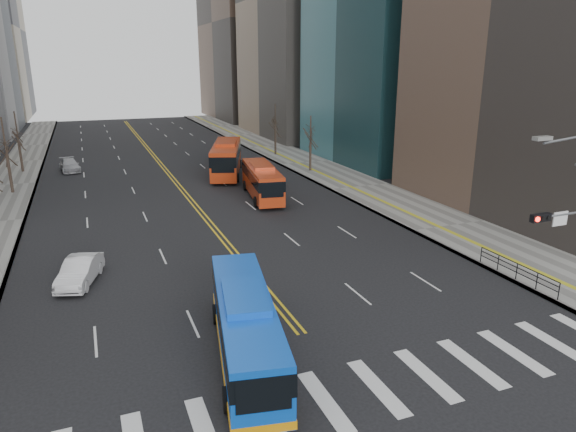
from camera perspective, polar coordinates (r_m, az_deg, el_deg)
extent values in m
plane|color=black|center=(21.62, 7.10, -19.02)|extent=(220.00, 220.00, 0.00)
cube|color=slate|center=(66.89, 1.90, 5.94)|extent=(7.00, 130.00, 0.15)
cube|color=slate|center=(62.01, -28.34, 3.07)|extent=(5.00, 130.00, 0.15)
cube|color=silver|center=(19.96, -9.26, -22.58)|extent=(0.70, 4.00, 0.01)
cube|color=silver|center=(20.44, -2.32, -21.28)|extent=(0.70, 4.00, 0.01)
cube|color=silver|center=(21.16, 4.11, -19.79)|extent=(0.70, 4.00, 0.01)
cube|color=silver|center=(22.12, 9.94, -18.22)|extent=(0.70, 4.00, 0.01)
cube|color=silver|center=(23.28, 15.13, -16.64)|extent=(0.70, 4.00, 0.01)
cube|color=silver|center=(24.61, 19.73, -15.11)|extent=(0.70, 4.00, 0.01)
cube|color=silver|center=(26.09, 23.77, -13.66)|extent=(0.70, 4.00, 0.01)
cube|color=silver|center=(27.69, 27.32, -12.33)|extent=(0.70, 4.00, 0.01)
cube|color=gold|center=(71.87, -14.53, 6.11)|extent=(0.15, 100.00, 0.01)
cube|color=gold|center=(71.92, -14.21, 6.14)|extent=(0.15, 100.00, 0.01)
cube|color=brown|center=(124.41, -4.17, 20.57)|extent=(18.00, 30.00, 42.00)
cylinder|color=gray|center=(28.61, 28.90, 0.26)|extent=(4.50, 0.12, 0.12)
cube|color=black|center=(27.16, 26.25, -0.16)|extent=(1.10, 0.28, 0.38)
cylinder|color=#FF190C|center=(26.81, 25.99, -0.33)|extent=(0.24, 0.08, 0.24)
cylinder|color=black|center=(27.06, 26.50, -0.25)|extent=(0.24, 0.08, 0.24)
cylinder|color=black|center=(27.32, 26.99, -0.17)|extent=(0.24, 0.08, 0.24)
cube|color=white|center=(28.17, 27.99, -0.26)|extent=(0.90, 0.06, 0.70)
cube|color=#999993|center=(25.98, 26.43, 7.74)|extent=(0.90, 0.35, 0.18)
cube|color=black|center=(33.37, 24.16, -4.85)|extent=(0.04, 6.00, 0.04)
cylinder|color=black|center=(31.73, 27.88, -7.43)|extent=(0.06, 0.06, 1.00)
cylinder|color=black|center=(32.62, 25.91, -6.52)|extent=(0.06, 0.06, 1.00)
cylinder|color=black|center=(33.54, 24.06, -5.65)|extent=(0.06, 0.06, 1.00)
cylinder|color=black|center=(34.51, 22.31, -4.82)|extent=(0.06, 0.06, 1.00)
cylinder|color=black|center=(35.52, 20.66, -4.03)|extent=(0.06, 0.06, 1.00)
cylinder|color=#30251D|center=(57.68, -28.51, 4.12)|extent=(0.28, 0.28, 4.00)
cylinder|color=#30251D|center=(68.47, -27.56, 5.86)|extent=(0.28, 0.28, 3.80)
cylinder|color=#30251D|center=(61.50, 2.49, 6.56)|extent=(0.28, 0.28, 3.50)
cylinder|color=#30251D|center=(72.45, -1.41, 8.22)|extent=(0.28, 0.28, 3.75)
cube|color=blue|center=(22.85, -4.73, -12.02)|extent=(4.20, 11.03, 2.53)
cube|color=black|center=(22.61, -4.76, -10.86)|extent=(4.26, 11.06, 0.92)
cube|color=blue|center=(22.23, -4.81, -8.94)|extent=(2.46, 4.05, 0.40)
cube|color=orange|center=(23.38, -4.67, -14.31)|extent=(4.26, 11.06, 0.35)
cylinder|color=black|center=(20.47, -6.81, -19.60)|extent=(0.48, 1.04, 1.00)
cylinder|color=black|center=(20.69, -0.23, -19.02)|extent=(0.48, 1.04, 1.00)
cylinder|color=black|center=(26.35, -8.01, -10.74)|extent=(0.48, 1.04, 1.00)
cylinder|color=black|center=(26.52, -3.07, -10.40)|extent=(0.48, 1.04, 1.00)
cube|color=#B83413|center=(49.35, -2.91, 3.93)|extent=(3.86, 10.51, 2.64)
cube|color=black|center=(49.24, -2.92, 4.53)|extent=(3.92, 10.54, 0.96)
cube|color=#B83413|center=(49.06, -2.94, 5.55)|extent=(2.39, 3.84, 0.40)
cylinder|color=black|center=(46.30, -3.60, 1.56)|extent=(0.45, 1.03, 1.00)
cylinder|color=black|center=(46.72, -0.77, 1.74)|extent=(0.45, 1.03, 1.00)
cylinder|color=black|center=(52.61, -4.78, 3.39)|extent=(0.45, 1.03, 1.00)
cylinder|color=black|center=(52.97, -2.27, 3.53)|extent=(0.45, 1.03, 1.00)
cube|color=#B83413|center=(59.98, -6.84, 6.41)|extent=(6.59, 12.56, 3.23)
cube|color=black|center=(59.88, -6.86, 6.98)|extent=(6.66, 12.60, 1.15)
cube|color=#B83413|center=(59.70, -6.90, 8.03)|extent=(3.50, 4.80, 0.40)
cylinder|color=black|center=(56.53, -8.46, 4.20)|extent=(0.60, 1.04, 1.00)
cylinder|color=black|center=(56.33, -5.62, 4.26)|extent=(0.60, 1.04, 1.00)
cylinder|color=black|center=(64.22, -7.83, 5.73)|extent=(0.60, 1.04, 1.00)
cylinder|color=black|center=(64.04, -5.32, 5.78)|extent=(0.60, 1.04, 1.00)
imported|color=silver|center=(32.81, -22.13, -5.69)|extent=(2.96, 4.91, 1.53)
imported|color=black|center=(52.92, -3.72, 3.70)|extent=(2.53, 4.32, 1.38)
imported|color=#9E9FA3|center=(67.12, -23.10, 5.21)|extent=(2.68, 5.20, 1.44)
imported|color=black|center=(79.23, -7.55, 7.87)|extent=(2.91, 4.50, 1.15)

